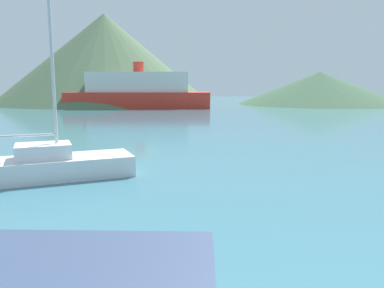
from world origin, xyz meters
The scene contains 4 objects.
sailboat_inner centered at (-6.22, 13.26, 0.52)m, with size 6.88×4.33×8.19m.
ferry_distant centered at (-7.97, 58.95, 2.43)m, with size 22.22×7.01×7.13m.
hill_west centered at (-16.44, 75.23, 8.67)m, with size 41.96×41.96×17.34m.
hill_central centered at (24.56, 69.46, 3.01)m, with size 30.15×30.15×6.03m.
Camera 1 is at (-0.89, -0.79, 3.53)m, focal length 35.00 mm.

